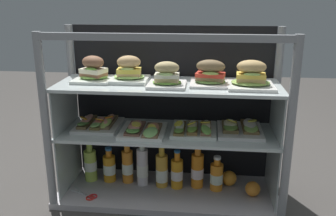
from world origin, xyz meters
TOP-DOWN VIEW (x-y plane):
  - ground_plane at (0.00, 0.00)m, footprint 6.00×6.00m
  - case_base_deck at (0.00, 0.00)m, footprint 1.12×0.41m
  - case_frame at (0.00, 0.09)m, footprint 1.12×0.41m
  - riser_lower_tier at (0.00, 0.00)m, footprint 1.05×0.33m
  - shelf_lower_glass at (0.00, 0.00)m, footprint 1.06×0.35m
  - riser_upper_tier at (0.00, 0.00)m, footprint 1.05×0.33m
  - shelf_upper_glass at (0.00, 0.00)m, footprint 1.06×0.35m
  - plated_roll_sandwich_left_of_center at (-0.37, 0.02)m, footprint 0.19×0.19m
  - plated_roll_sandwich_far_right at (-0.19, 0.03)m, footprint 0.18×0.18m
  - plated_roll_sandwich_near_left_corner at (-0.00, -0.05)m, footprint 0.17×0.17m
  - plated_roll_sandwich_mid_left at (0.20, -0.00)m, footprint 0.19×0.19m
  - plated_roll_sandwich_far_left at (0.38, -0.03)m, footprint 0.21×0.21m
  - open_sandwich_tray_near_right_corner at (-0.36, 0.02)m, footprint 0.22×0.25m
  - open_sandwich_tray_mid_right at (-0.12, -0.04)m, footprint 0.22×0.25m
  - open_sandwich_tray_left_of_center at (0.13, -0.00)m, footprint 0.22×0.25m
  - open_sandwich_tray_center at (0.35, 0.03)m, footprint 0.22×0.25m
  - juice_bottle_front_left_end at (-0.43, 0.06)m, footprint 0.07×0.07m
  - juice_bottle_front_fourth at (-0.33, 0.06)m, footprint 0.07×0.07m
  - juice_bottle_near_post at (-0.22, 0.06)m, footprint 0.06×0.06m
  - juice_bottle_back_right at (-0.14, 0.04)m, footprint 0.06×0.06m
  - juice_bottle_back_center at (-0.04, 0.04)m, footprint 0.06×0.06m
  - juice_bottle_front_second at (0.04, 0.03)m, footprint 0.06×0.06m
  - juice_bottle_front_middle at (0.15, 0.05)m, footprint 0.07×0.07m
  - juice_bottle_front_right_end at (0.25, 0.03)m, footprint 0.07×0.07m
  - orange_fruit_beside_bottles at (0.43, -0.02)m, footprint 0.08×0.08m
  - orange_fruit_near_left_post at (0.32, 0.08)m, footprint 0.08×0.08m
  - kitchen_scissors at (-0.39, -0.11)m, footprint 0.18×0.14m

SIDE VIEW (x-z plane):
  - ground_plane at x=0.00m, z-range -0.02..0.00m
  - case_base_deck at x=0.00m, z-range 0.00..0.03m
  - kitchen_scissors at x=-0.39m, z-range 0.03..0.04m
  - orange_fruit_beside_bottles at x=0.43m, z-range 0.03..0.11m
  - orange_fruit_near_left_post at x=0.32m, z-range 0.03..0.11m
  - juice_bottle_front_right_end at x=0.25m, z-range 0.01..0.20m
  - juice_bottle_front_fourth at x=-0.33m, z-range 0.01..0.20m
  - juice_bottle_front_second at x=0.04m, z-range 0.01..0.22m
  - juice_bottle_back_center at x=-0.04m, z-range 0.00..0.24m
  - juice_bottle_front_left_end at x=-0.43m, z-range 0.01..0.24m
  - juice_bottle_near_post at x=-0.22m, z-range 0.01..0.24m
  - juice_bottle_front_middle at x=0.15m, z-range 0.01..0.24m
  - juice_bottle_back_right at x=-0.14m, z-range 0.01..0.25m
  - riser_lower_tier at x=0.00m, z-range 0.03..0.34m
  - shelf_lower_glass at x=0.00m, z-range 0.34..0.35m
  - open_sandwich_tray_mid_right at x=-0.12m, z-range 0.34..0.40m
  - open_sandwich_tray_near_right_corner at x=-0.36m, z-range 0.34..0.40m
  - open_sandwich_tray_left_of_center at x=0.13m, z-range 0.34..0.41m
  - open_sandwich_tray_center at x=0.35m, z-range 0.34..0.41m
  - case_frame at x=0.00m, z-range 0.04..0.89m
  - riser_upper_tier at x=0.00m, z-range 0.35..0.58m
  - shelf_upper_glass at x=0.00m, z-range 0.58..0.59m
  - plated_roll_sandwich_near_left_corner at x=0.00m, z-range 0.58..0.70m
  - plated_roll_sandwich_far_left at x=0.38m, z-range 0.58..0.70m
  - plated_roll_sandwich_mid_left at x=0.20m, z-range 0.58..0.70m
  - plated_roll_sandwich_far_right at x=-0.19m, z-range 0.58..0.71m
  - plated_roll_sandwich_left_of_center at x=-0.37m, z-range 0.58..0.71m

